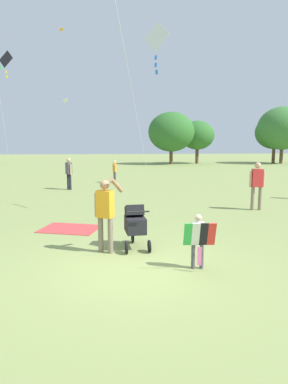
{
  "coord_description": "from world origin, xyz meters",
  "views": [
    {
      "loc": [
        -0.4,
        -6.4,
        2.48
      ],
      "look_at": [
        0.32,
        1.44,
        1.3
      ],
      "focal_mm": 31.79,
      "sensor_mm": 36.0,
      "label": 1
    }
  ],
  "objects_px": {
    "person_back_turned": "(257,182)",
    "person_red_shirt": "(69,171)",
    "picnic_blanket": "(70,229)",
    "person_adult_flyer": "(105,209)",
    "child_with_butterfly_kite": "(198,237)",
    "kite_green_novelty": "(6,64)",
    "stroller": "(135,222)",
    "person_sitting_far": "(115,170)",
    "kite_adult_black": "(155,42)"
  },
  "relations": [
    {
      "from": "picnic_blanket",
      "to": "person_adult_flyer",
      "type": "bearing_deg",
      "value": -63.83
    },
    {
      "from": "person_adult_flyer",
      "to": "person_red_shirt",
      "type": "bearing_deg",
      "value": 101.39
    },
    {
      "from": "stroller",
      "to": "person_red_shirt",
      "type": "relative_size",
      "value": 0.68
    },
    {
      "from": "stroller",
      "to": "person_back_turned",
      "type": "height_order",
      "value": "person_back_turned"
    },
    {
      "from": "stroller",
      "to": "person_back_turned",
      "type": "distance_m",
      "value": 6.17
    },
    {
      "from": "stroller",
      "to": "kite_green_novelty",
      "type": "bearing_deg",
      "value": 119.21
    },
    {
      "from": "person_adult_flyer",
      "to": "person_sitting_far",
      "type": "height_order",
      "value": "person_adult_flyer"
    },
    {
      "from": "child_with_butterfly_kite",
      "to": "person_back_turned",
      "type": "relative_size",
      "value": 0.63
    },
    {
      "from": "child_with_butterfly_kite",
      "to": "picnic_blanket",
      "type": "relative_size",
      "value": 0.68
    },
    {
      "from": "child_with_butterfly_kite",
      "to": "kite_green_novelty",
      "type": "relative_size",
      "value": 0.16
    },
    {
      "from": "kite_adult_black",
      "to": "person_sitting_far",
      "type": "height_order",
      "value": "kite_adult_black"
    },
    {
      "from": "child_with_butterfly_kite",
      "to": "person_back_turned",
      "type": "bearing_deg",
      "value": 57.06
    },
    {
      "from": "stroller",
      "to": "child_with_butterfly_kite",
      "type": "bearing_deg",
      "value": -52.51
    },
    {
      "from": "child_with_butterfly_kite",
      "to": "person_adult_flyer",
      "type": "distance_m",
      "value": 2.19
    },
    {
      "from": "stroller",
      "to": "kite_adult_black",
      "type": "relative_size",
      "value": 0.18
    },
    {
      "from": "person_adult_flyer",
      "to": "child_with_butterfly_kite",
      "type": "bearing_deg",
      "value": -33.39
    },
    {
      "from": "kite_green_novelty",
      "to": "person_sitting_far",
      "type": "xyz_separation_m",
      "value": [
        5.19,
        2.7,
        -5.39
      ]
    },
    {
      "from": "person_adult_flyer",
      "to": "kite_green_novelty",
      "type": "bearing_deg",
      "value": 115.53
    },
    {
      "from": "person_adult_flyer",
      "to": "kite_adult_black",
      "type": "bearing_deg",
      "value": 67.09
    },
    {
      "from": "picnic_blanket",
      "to": "person_back_turned",
      "type": "bearing_deg",
      "value": 18.33
    },
    {
      "from": "child_with_butterfly_kite",
      "to": "stroller",
      "type": "xyz_separation_m",
      "value": [
        -1.13,
        1.47,
        -0.05
      ]
    },
    {
      "from": "person_sitting_far",
      "to": "kite_adult_black",
      "type": "bearing_deg",
      "value": -82.16
    },
    {
      "from": "person_back_turned",
      "to": "person_red_shirt",
      "type": "bearing_deg",
      "value": 141.06
    },
    {
      "from": "person_adult_flyer",
      "to": "kite_green_novelty",
      "type": "xyz_separation_m",
      "value": [
        -4.89,
        10.24,
        5.19
      ]
    },
    {
      "from": "person_adult_flyer",
      "to": "kite_adult_black",
      "type": "xyz_separation_m",
      "value": [
        1.57,
        3.71,
        4.55
      ]
    },
    {
      "from": "person_red_shirt",
      "to": "person_adult_flyer",
      "type": "bearing_deg",
      "value": -78.61
    },
    {
      "from": "person_adult_flyer",
      "to": "person_red_shirt",
      "type": "relative_size",
      "value": 1.05
    },
    {
      "from": "kite_green_novelty",
      "to": "person_back_turned",
      "type": "xyz_separation_m",
      "value": [
        10.24,
        -5.96,
        -5.16
      ]
    },
    {
      "from": "kite_green_novelty",
      "to": "person_back_turned",
      "type": "height_order",
      "value": "kite_green_novelty"
    },
    {
      "from": "stroller",
      "to": "kite_green_novelty",
      "type": "relative_size",
      "value": 0.16
    },
    {
      "from": "kite_adult_black",
      "to": "person_back_turned",
      "type": "relative_size",
      "value": 3.6
    },
    {
      "from": "kite_green_novelty",
      "to": "person_sitting_far",
      "type": "distance_m",
      "value": 7.95
    },
    {
      "from": "person_adult_flyer",
      "to": "person_sitting_far",
      "type": "xyz_separation_m",
      "value": [
        0.3,
        12.94,
        -0.2
      ]
    },
    {
      "from": "stroller",
      "to": "person_red_shirt",
      "type": "distance_m",
      "value": 10.38
    },
    {
      "from": "kite_adult_black",
      "to": "person_adult_flyer",
      "type": "bearing_deg",
      "value": -112.91
    },
    {
      "from": "kite_green_novelty",
      "to": "person_red_shirt",
      "type": "height_order",
      "value": "kite_green_novelty"
    },
    {
      "from": "child_with_butterfly_kite",
      "to": "person_sitting_far",
      "type": "height_order",
      "value": "person_sitting_far"
    },
    {
      "from": "person_back_turned",
      "to": "child_with_butterfly_kite",
      "type": "bearing_deg",
      "value": -122.94
    },
    {
      "from": "kite_green_novelty",
      "to": "kite_adult_black",
      "type": "bearing_deg",
      "value": -45.35
    },
    {
      "from": "kite_adult_black",
      "to": "person_sitting_far",
      "type": "distance_m",
      "value": 10.46
    },
    {
      "from": "child_with_butterfly_kite",
      "to": "person_red_shirt",
      "type": "height_order",
      "value": "person_red_shirt"
    },
    {
      "from": "stroller",
      "to": "person_sitting_far",
      "type": "xyz_separation_m",
      "value": [
        -0.38,
        12.66,
        0.18
      ]
    },
    {
      "from": "person_sitting_far",
      "to": "person_back_turned",
      "type": "relative_size",
      "value": 0.77
    },
    {
      "from": "person_red_shirt",
      "to": "picnic_blanket",
      "type": "relative_size",
      "value": 1.02
    },
    {
      "from": "child_with_butterfly_kite",
      "to": "person_back_turned",
      "type": "xyz_separation_m",
      "value": [
        3.54,
        5.47,
        0.37
      ]
    },
    {
      "from": "person_adult_flyer",
      "to": "stroller",
      "type": "xyz_separation_m",
      "value": [
        0.68,
        0.28,
        -0.38
      ]
    },
    {
      "from": "stroller",
      "to": "kite_adult_black",
      "type": "bearing_deg",
      "value": 75.49
    },
    {
      "from": "kite_adult_black",
      "to": "person_sitting_far",
      "type": "bearing_deg",
      "value": 97.84
    },
    {
      "from": "kite_adult_black",
      "to": "person_red_shirt",
      "type": "height_order",
      "value": "kite_adult_black"
    },
    {
      "from": "child_with_butterfly_kite",
      "to": "stroller",
      "type": "relative_size",
      "value": 0.99
    }
  ]
}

